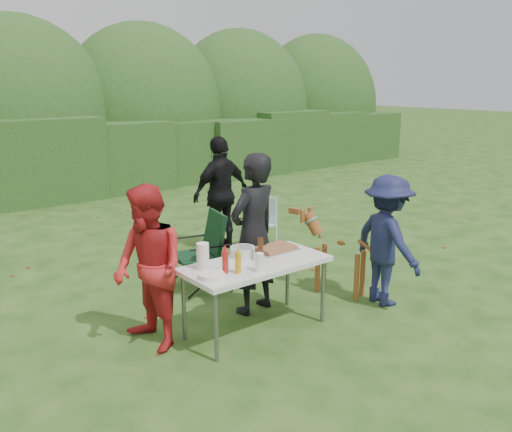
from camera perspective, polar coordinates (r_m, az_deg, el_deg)
ground at (r=5.74m, az=4.90°, el=-11.81°), size 80.00×80.00×0.00m
hedge_row at (r=12.37m, az=-21.42°, el=5.49°), size 22.00×1.40×1.70m
shrub_backdrop at (r=13.83m, az=-23.74°, el=9.22°), size 20.00×2.60×3.20m
folding_table at (r=5.44m, az=-0.02°, el=-5.41°), size 1.50×0.70×0.74m
person_cook at (r=5.86m, az=-0.27°, el=-1.92°), size 0.71×0.53×1.77m
person_red_jacket at (r=5.19m, az=-11.21°, el=-5.45°), size 0.64×0.80×1.58m
person_black_puffy at (r=8.11m, az=-3.69°, el=2.38°), size 1.04×0.50×1.71m
child at (r=6.28m, az=13.64°, el=-2.54°), size 0.72×1.05×1.50m
dog at (r=6.53m, az=8.88°, el=-4.09°), size 0.70×1.09×0.96m
camping_chair at (r=6.62m, az=-6.12°, el=-3.76°), size 0.72×0.72×0.96m
lawn_chair at (r=8.26m, az=0.18°, el=-0.69°), size 0.50×0.50×0.78m
food_tray at (r=5.77m, az=2.07°, el=-3.61°), size 0.45×0.30×0.02m
focaccia_bread at (r=5.76m, az=2.07°, el=-3.34°), size 0.40×0.26×0.04m
mustard_bottle at (r=5.10m, az=-1.89°, el=-4.97°), size 0.06×0.06×0.20m
ketchup_bottle at (r=5.11m, az=-3.26°, el=-4.83°), size 0.06×0.06×0.22m
beer_bottle at (r=5.42m, az=0.48°, el=-3.54°), size 0.06×0.06×0.24m
paper_towel_roll at (r=5.21m, az=-5.62°, el=-4.24°), size 0.12×0.12×0.26m
cup_stack at (r=5.15m, az=0.36°, el=-4.89°), size 0.08×0.08×0.18m
pasta_bowl at (r=5.59m, az=-1.42°, el=-3.77°), size 0.26×0.26×0.10m
plate_stack at (r=5.00m, az=-4.68°, el=-6.31°), size 0.24×0.24×0.05m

